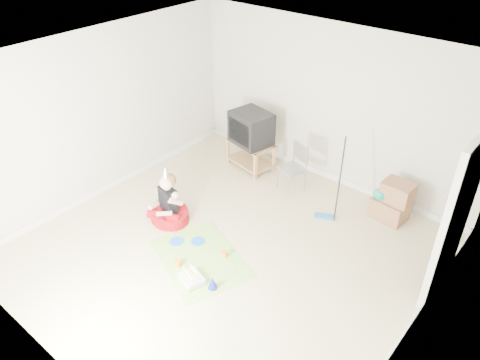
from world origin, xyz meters
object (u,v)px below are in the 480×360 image
Objects in this scene: folding_chair at (292,169)px; tv_stand at (251,153)px; seated_woman at (169,209)px; birthday_cake at (192,279)px; cardboard_boxes at (392,202)px; crt_tv at (251,128)px.

tv_stand is at bearing 171.85° from folding_chair.
tv_stand is 1.96m from seated_woman.
folding_chair is 2.06m from seated_woman.
folding_chair is 0.90× the size of seated_woman.
birthday_cake is (1.17, -0.71, -0.16)m from seated_woman.
cardboard_boxes is at bearing 64.65° from birthday_cake.
folding_chair reaches higher than cardboard_boxes.
cardboard_boxes is (2.53, 0.18, -0.47)m from crt_tv.
cardboard_boxes reaches higher than tv_stand.
birthday_cake is (0.23, -2.54, -0.36)m from folding_chair.
cardboard_boxes is 0.69× the size of seated_woman.
tv_stand is at bearing 113.82° from birthday_cake.
seated_woman is at bearing -77.33° from crt_tv.
birthday_cake is at bearing -53.98° from crt_tv.
folding_chair is at bearing 4.05° from crt_tv.
seated_woman is 1.38m from birthday_cake.
cardboard_boxes is at bearing 40.38° from seated_woman.
cardboard_boxes is 3.31m from seated_woman.
folding_chair is 1.62m from cardboard_boxes.
seated_woman reaches higher than folding_chair.
seated_woman is (0.02, -1.96, -0.57)m from crt_tv.
seated_woman is (-0.93, -1.83, -0.20)m from folding_chair.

